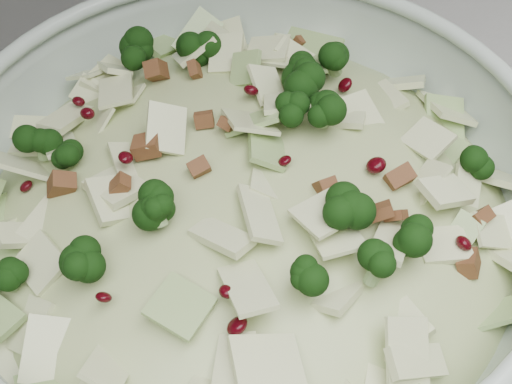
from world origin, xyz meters
The scene contains 2 objects.
mixing_bowl centered at (0.41, 1.60, 0.98)m, with size 0.50×0.50×0.16m.
salad centered at (0.41, 1.60, 1.01)m, with size 0.44×0.44×0.16m.
Camera 1 is at (0.22, 1.37, 1.38)m, focal length 50.00 mm.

